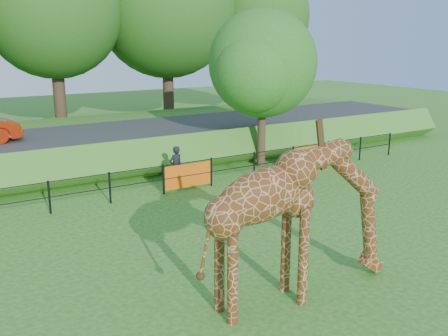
{
  "coord_description": "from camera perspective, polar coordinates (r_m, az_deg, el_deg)",
  "views": [
    {
      "loc": [
        -5.29,
        -7.81,
        5.39
      ],
      "look_at": [
        1.72,
        3.44,
        2.0
      ],
      "focal_mm": 40.0,
      "sensor_mm": 36.0,
      "label": 1
    }
  ],
  "objects": [
    {
      "name": "ground",
      "position": [
        10.87,
        1.95,
        -15.4
      ],
      "size": [
        90.0,
        90.0,
        0.0
      ],
      "primitive_type": "plane",
      "color": "#296619",
      "rests_on": "ground"
    },
    {
      "name": "giraffe",
      "position": [
        10.64,
        8.81,
        -6.1
      ],
      "size": [
        4.82,
        1.17,
        3.41
      ],
      "primitive_type": null,
      "rotation": [
        0.0,
        0.0,
        -0.06
      ],
      "color": "#5B2E12",
      "rests_on": "ground"
    },
    {
      "name": "perimeter_fence",
      "position": [
        17.36,
        -12.91,
        -2.22
      ],
      "size": [
        28.07,
        0.1,
        1.1
      ],
      "primitive_type": null,
      "color": "black",
      "rests_on": "ground"
    },
    {
      "name": "embankment",
      "position": [
        24.37,
        -18.8,
        2.36
      ],
      "size": [
        40.0,
        9.0,
        1.3
      ],
      "primitive_type": "cube",
      "color": "#296619",
      "rests_on": "ground"
    },
    {
      "name": "road",
      "position": [
        22.8,
        -18.05,
        3.45
      ],
      "size": [
        40.0,
        5.0,
        0.12
      ],
      "primitive_type": "cube",
      "color": "#28282A",
      "rests_on": "embankment"
    },
    {
      "name": "visitor",
      "position": [
        18.93,
        -5.52,
        0.18
      ],
      "size": [
        0.64,
        0.48,
        1.56
      ],
      "primitive_type": "imported",
      "rotation": [
        0.0,
        0.0,
        3.35
      ],
      "color": "black",
      "rests_on": "ground"
    },
    {
      "name": "tree_east",
      "position": [
        21.72,
        4.6,
        11.37
      ],
      "size": [
        5.4,
        4.71,
        6.76
      ],
      "color": "#342217",
      "rests_on": "ground"
    },
    {
      "name": "bg_tree_line",
      "position": [
        30.72,
        -19.24,
        16.95
      ],
      "size": [
        37.3,
        8.8,
        11.82
      ],
      "color": "#342217",
      "rests_on": "ground"
    }
  ]
}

